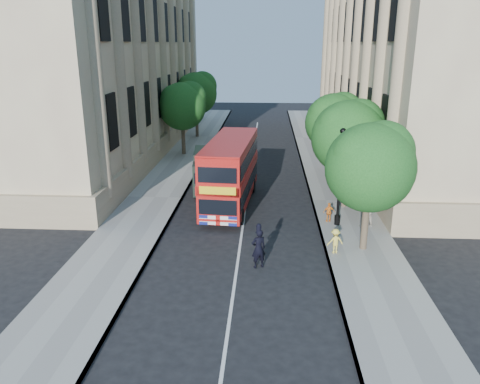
% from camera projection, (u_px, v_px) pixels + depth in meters
% --- Properties ---
extents(ground, '(120.00, 120.00, 0.00)m').
position_uv_depth(ground, '(235.00, 278.00, 19.46)').
color(ground, black).
rests_on(ground, ground).
extents(pavement_right, '(3.50, 80.00, 0.12)m').
position_uv_depth(pavement_right, '(340.00, 201.00, 28.63)').
color(pavement_right, gray).
rests_on(pavement_right, ground).
extents(pavement_left, '(3.50, 80.00, 0.12)m').
position_uv_depth(pavement_left, '(155.00, 198.00, 29.27)').
color(pavement_left, gray).
rests_on(pavement_left, ground).
extents(building_right, '(12.00, 38.00, 18.00)m').
position_uv_depth(building_right, '(420.00, 47.00, 38.78)').
color(building_right, tan).
rests_on(building_right, ground).
extents(building_left, '(12.00, 38.00, 18.00)m').
position_uv_depth(building_left, '(95.00, 47.00, 40.32)').
color(building_left, tan).
rests_on(building_left, ground).
extents(tree_right_near, '(4.00, 4.00, 6.08)m').
position_uv_depth(tree_right_near, '(371.00, 163.00, 20.73)').
color(tree_right_near, '#473828').
rests_on(tree_right_near, ground).
extents(tree_right_mid, '(4.20, 4.20, 6.37)m').
position_uv_depth(tree_right_mid, '(349.00, 133.00, 26.37)').
color(tree_right_mid, '#473828').
rests_on(tree_right_mid, ground).
extents(tree_right_far, '(4.00, 4.00, 6.15)m').
position_uv_depth(tree_right_far, '(335.00, 119.00, 32.12)').
color(tree_right_far, '#473828').
rests_on(tree_right_far, ground).
extents(tree_left_far, '(4.00, 4.00, 6.30)m').
position_uv_depth(tree_left_far, '(183.00, 104.00, 39.40)').
color(tree_left_far, '#473828').
rests_on(tree_left_far, ground).
extents(tree_left_back, '(4.20, 4.20, 6.65)m').
position_uv_depth(tree_left_back, '(197.00, 91.00, 46.92)').
color(tree_left_back, '#473828').
rests_on(tree_left_back, ground).
extents(lamp_post, '(0.32, 0.32, 5.16)m').
position_uv_depth(lamp_post, '(340.00, 181.00, 24.12)').
color(lamp_post, black).
rests_on(lamp_post, pavement_right).
extents(double_decker_bus, '(2.91, 8.63, 3.92)m').
position_uv_depth(double_decker_bus, '(231.00, 171.00, 27.41)').
color(double_decker_bus, '#A90F0B').
rests_on(double_decker_bus, ground).
extents(box_van, '(2.30, 4.75, 2.62)m').
position_uv_depth(box_van, '(209.00, 172.00, 30.49)').
color(box_van, black).
rests_on(box_van, ground).
extents(police_constable, '(0.76, 0.65, 1.77)m').
position_uv_depth(police_constable, '(259.00, 249.00, 20.09)').
color(police_constable, black).
rests_on(police_constable, ground).
extents(woman_pedestrian, '(1.14, 1.05, 1.89)m').
position_uv_depth(woman_pedestrian, '(365.00, 209.00, 24.34)').
color(woman_pedestrian, beige).
rests_on(woman_pedestrian, pavement_right).
extents(child_a, '(0.65, 0.33, 1.07)m').
position_uv_depth(child_a, '(329.00, 212.00, 25.07)').
color(child_a, orange).
rests_on(child_a, pavement_right).
extents(child_b, '(0.84, 0.61, 1.17)m').
position_uv_depth(child_b, '(335.00, 241.00, 21.31)').
color(child_b, '#E0CA4C').
rests_on(child_b, pavement_right).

